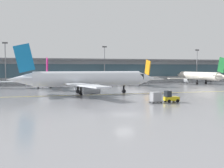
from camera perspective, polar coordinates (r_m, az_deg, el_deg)
The scene contains 12 objects.
ground_plane at distance 39.28m, azimuth 2.51°, elevation -6.02°, with size 400.00×400.00×0.00m, color gray.
taxiway_centreline_stripe at distance 66.39m, azimuth -4.35°, elevation -2.15°, with size 110.00×0.36×0.01m, color yellow.
terminal_concourse at distance 115.32m, azimuth -11.24°, elevation 2.61°, with size 175.54×11.00×9.60m.
gate_airplane_2 at distance 90.50m, azimuth -13.30°, elevation 0.97°, with size 25.39×27.20×9.04m.
gate_airplane_3 at distance 101.09m, azimuth 4.19°, elevation 1.25°, with size 24.41×26.32×8.72m.
gate_airplane_4 at distance 114.02m, azimuth 16.89°, elevation 1.52°, with size 27.50×29.62×9.81m.
taxiing_regional_jet at distance 68.00m, azimuth -5.14°, elevation 0.93°, with size 35.26×32.79×11.69m.
baggage_tug at distance 53.38m, azimuth 11.48°, elevation -2.61°, with size 2.60×1.62×2.10m.
cargo_dolly_lead at distance 51.96m, azimuth 8.62°, elevation -2.57°, with size 2.10×1.60×1.94m.
apron_light_mast_1 at distance 107.29m, azimuth -20.35°, elevation 4.15°, with size 1.80×0.36×15.00m.
apron_light_mast_2 at distance 113.03m, azimuth -1.50°, elevation 4.18°, with size 1.80×0.36×14.49m.
apron_light_mast_3 at distance 128.16m, azimuth 16.44°, elevation 3.80°, with size 1.80×0.36×13.80m.
Camera 1 is at (-13.58, -36.29, 6.45)m, focal length 46.20 mm.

